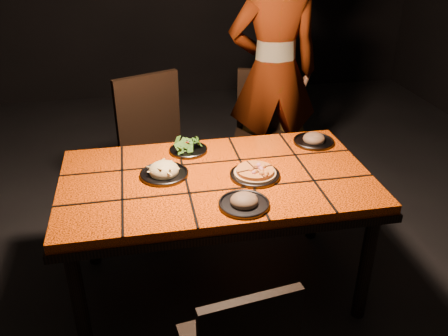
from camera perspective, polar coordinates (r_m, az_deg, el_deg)
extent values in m
cube|color=black|center=(2.91, -0.83, -14.27)|extent=(6.00, 7.00, 0.04)
cube|color=#F45207|center=(2.47, -0.95, -1.42)|extent=(1.60, 0.90, 0.05)
cube|color=black|center=(2.50, -0.94, -2.32)|extent=(1.62, 0.92, 0.04)
cylinder|color=black|center=(2.41, -16.98, -15.56)|extent=(0.07, 0.07, 0.66)
cylinder|color=black|center=(2.62, 16.67, -11.37)|extent=(0.07, 0.07, 0.66)
cylinder|color=black|center=(2.99, -15.97, -5.82)|extent=(0.07, 0.07, 0.66)
cylinder|color=black|center=(3.16, 10.87, -3.15)|extent=(0.07, 0.07, 0.66)
cube|color=black|center=(3.22, -7.19, 1.13)|extent=(0.60, 0.60, 0.04)
cube|color=black|center=(3.28, -9.15, 6.78)|extent=(0.44, 0.22, 0.51)
cylinder|color=black|center=(3.14, -8.40, -5.24)|extent=(0.04, 0.04, 0.47)
cylinder|color=black|center=(3.28, -2.53, -3.31)|extent=(0.04, 0.04, 0.47)
cylinder|color=black|center=(3.43, -11.14, -2.33)|extent=(0.04, 0.04, 0.47)
cylinder|color=black|center=(3.56, -5.64, -0.68)|extent=(0.04, 0.04, 0.47)
cube|color=black|center=(3.57, 4.60, 3.34)|extent=(0.54, 0.54, 0.04)
cube|color=black|center=(3.65, 4.98, 8.20)|extent=(0.41, 0.18, 0.47)
cylinder|color=black|center=(3.53, 1.47, -1.14)|extent=(0.04, 0.04, 0.43)
cylinder|color=black|center=(3.52, 7.04, -1.53)|extent=(0.04, 0.04, 0.43)
cylinder|color=black|center=(3.84, 2.10, 1.34)|extent=(0.04, 0.04, 0.43)
cylinder|color=black|center=(3.82, 7.23, 0.99)|extent=(0.04, 0.04, 0.43)
imported|color=brown|center=(3.57, 5.98, 11.36)|extent=(0.71, 0.49, 1.85)
cylinder|color=#353439|center=(2.46, 3.74, -0.90)|extent=(0.26, 0.26, 0.01)
torus|color=#353439|center=(2.45, 3.74, -0.74)|extent=(0.26, 0.26, 0.01)
cylinder|color=tan|center=(2.45, 3.75, -0.64)|extent=(0.26, 0.26, 0.01)
cylinder|color=orange|center=(2.44, 3.76, -0.33)|extent=(0.23, 0.23, 0.02)
cylinder|color=#353439|center=(2.48, -7.21, -0.77)|extent=(0.25, 0.25, 0.01)
torus|color=#353439|center=(2.48, -7.22, -0.61)|extent=(0.25, 0.25, 0.01)
ellipsoid|color=beige|center=(2.47, -7.25, -0.23)|extent=(0.15, 0.15, 0.08)
cylinder|color=#353439|center=(2.72, -4.30, 2.11)|extent=(0.22, 0.22, 0.01)
torus|color=#353439|center=(2.72, -4.31, 2.26)|extent=(0.22, 0.22, 0.01)
cylinder|color=#353439|center=(2.21, 2.43, -4.42)|extent=(0.24, 0.24, 0.01)
torus|color=#353439|center=(2.21, 2.43, -4.25)|extent=(0.24, 0.24, 0.01)
ellipsoid|color=brown|center=(2.20, 2.44, -3.86)|extent=(0.14, 0.14, 0.08)
cylinder|color=#353439|center=(2.87, 10.73, 3.11)|extent=(0.24, 0.24, 0.01)
torus|color=#353439|center=(2.86, 10.74, 3.26)|extent=(0.24, 0.24, 0.01)
ellipsoid|color=brown|center=(2.86, 10.77, 3.58)|extent=(0.14, 0.14, 0.08)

